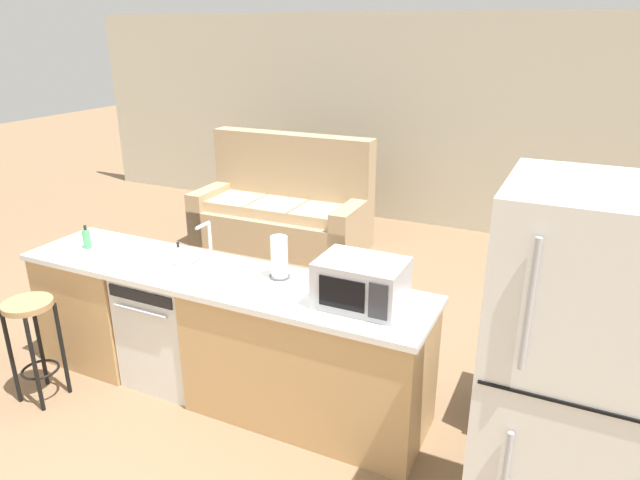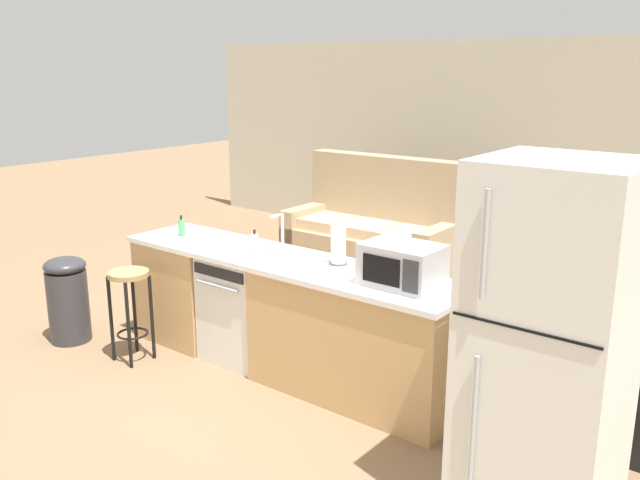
{
  "view_description": "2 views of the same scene",
  "coord_description": "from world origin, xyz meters",
  "px_view_note": "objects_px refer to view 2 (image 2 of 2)",
  "views": [
    {
      "loc": [
        2.26,
        -2.81,
        2.44
      ],
      "look_at": [
        0.73,
        0.39,
        1.1
      ],
      "focal_mm": 32.0,
      "sensor_mm": 36.0,
      "label": 1
    },
    {
      "loc": [
        3.37,
        -3.64,
        2.31
      ],
      "look_at": [
        0.34,
        0.2,
        1.03
      ],
      "focal_mm": 38.0,
      "sensor_mm": 36.0,
      "label": 2
    }
  ],
  "objects_px": {
    "soap_bottle": "(254,243)",
    "dish_soap_bottle": "(182,227)",
    "stove_range": "(604,368)",
    "refrigerator": "(548,351)",
    "bar_stool": "(130,296)",
    "trash_bin": "(68,298)",
    "couch": "(375,233)",
    "microwave": "(402,265)",
    "paper_towel_roll": "(338,246)",
    "dishwasher": "(247,307)",
    "kettle": "(592,277)"
  },
  "relations": [
    {
      "from": "stove_range",
      "to": "bar_stool",
      "type": "distance_m",
      "value": 3.48
    },
    {
      "from": "microwave",
      "to": "kettle",
      "type": "xyz_separation_m",
      "value": [
        1.0,
        0.68,
        -0.05
      ]
    },
    {
      "from": "microwave",
      "to": "bar_stool",
      "type": "height_order",
      "value": "microwave"
    },
    {
      "from": "microwave",
      "to": "bar_stool",
      "type": "relative_size",
      "value": 0.68
    },
    {
      "from": "dish_soap_bottle",
      "to": "trash_bin",
      "type": "height_order",
      "value": "dish_soap_bottle"
    },
    {
      "from": "refrigerator",
      "to": "soap_bottle",
      "type": "relative_size",
      "value": 10.75
    },
    {
      "from": "bar_stool",
      "to": "trash_bin",
      "type": "bearing_deg",
      "value": -172.9
    },
    {
      "from": "stove_range",
      "to": "couch",
      "type": "bearing_deg",
      "value": 145.28
    },
    {
      "from": "paper_towel_roll",
      "to": "couch",
      "type": "bearing_deg",
      "value": 118.46
    },
    {
      "from": "soap_bottle",
      "to": "dish_soap_bottle",
      "type": "relative_size",
      "value": 1.0
    },
    {
      "from": "soap_bottle",
      "to": "couch",
      "type": "xyz_separation_m",
      "value": [
        -0.73,
        2.79,
        -0.58
      ]
    },
    {
      "from": "microwave",
      "to": "kettle",
      "type": "bearing_deg",
      "value": 34.11
    },
    {
      "from": "kettle",
      "to": "bar_stool",
      "type": "distance_m",
      "value": 3.4
    },
    {
      "from": "stove_range",
      "to": "microwave",
      "type": "bearing_deg",
      "value": -154.83
    },
    {
      "from": "trash_bin",
      "to": "soap_bottle",
      "type": "bearing_deg",
      "value": 24.71
    },
    {
      "from": "dishwasher",
      "to": "soap_bottle",
      "type": "xyz_separation_m",
      "value": [
        0.1,
        -0.0,
        0.55
      ]
    },
    {
      "from": "stove_range",
      "to": "dish_soap_bottle",
      "type": "xyz_separation_m",
      "value": [
        -3.33,
        -0.56,
        0.52
      ]
    },
    {
      "from": "stove_range",
      "to": "couch",
      "type": "xyz_separation_m",
      "value": [
        -3.23,
        2.24,
        -0.06
      ]
    },
    {
      "from": "bar_stool",
      "to": "soap_bottle",
      "type": "bearing_deg",
      "value": 38.02
    },
    {
      "from": "stove_range",
      "to": "refrigerator",
      "type": "xyz_separation_m",
      "value": [
        -0.0,
        -1.1,
        0.49
      ]
    },
    {
      "from": "refrigerator",
      "to": "paper_towel_roll",
      "type": "height_order",
      "value": "refrigerator"
    },
    {
      "from": "bar_stool",
      "to": "couch",
      "type": "relative_size",
      "value": 0.37
    },
    {
      "from": "soap_bottle",
      "to": "stove_range",
      "type": "bearing_deg",
      "value": 12.47
    },
    {
      "from": "stove_range",
      "to": "bar_stool",
      "type": "relative_size",
      "value": 1.22
    },
    {
      "from": "paper_towel_roll",
      "to": "soap_bottle",
      "type": "xyz_separation_m",
      "value": [
        -0.71,
        -0.14,
        -0.07
      ]
    },
    {
      "from": "paper_towel_roll",
      "to": "bar_stool",
      "type": "relative_size",
      "value": 0.38
    },
    {
      "from": "refrigerator",
      "to": "soap_bottle",
      "type": "bearing_deg",
      "value": 167.65
    },
    {
      "from": "bar_stool",
      "to": "trash_bin",
      "type": "xyz_separation_m",
      "value": [
        -0.75,
        -0.09,
        -0.16
      ]
    },
    {
      "from": "kettle",
      "to": "bar_stool",
      "type": "xyz_separation_m",
      "value": [
        -3.11,
        -1.29,
        -0.45
      ]
    },
    {
      "from": "soap_bottle",
      "to": "bar_stool",
      "type": "height_order",
      "value": "soap_bottle"
    },
    {
      "from": "stove_range",
      "to": "trash_bin",
      "type": "xyz_separation_m",
      "value": [
        -4.03,
        -1.26,
        -0.07
      ]
    },
    {
      "from": "bar_stool",
      "to": "microwave",
      "type": "bearing_deg",
      "value": 16.22
    },
    {
      "from": "refrigerator",
      "to": "couch",
      "type": "relative_size",
      "value": 0.94
    },
    {
      "from": "trash_bin",
      "to": "couch",
      "type": "relative_size",
      "value": 0.37
    },
    {
      "from": "dish_soap_bottle",
      "to": "refrigerator",
      "type": "bearing_deg",
      "value": -9.11
    },
    {
      "from": "soap_bottle",
      "to": "dish_soap_bottle",
      "type": "height_order",
      "value": "same"
    },
    {
      "from": "refrigerator",
      "to": "microwave",
      "type": "height_order",
      "value": "refrigerator"
    },
    {
      "from": "refrigerator",
      "to": "dish_soap_bottle",
      "type": "distance_m",
      "value": 3.37
    },
    {
      "from": "microwave",
      "to": "paper_towel_roll",
      "type": "xyz_separation_m",
      "value": [
        -0.62,
        0.14,
        -0.0
      ]
    },
    {
      "from": "dish_soap_bottle",
      "to": "couch",
      "type": "distance_m",
      "value": 2.86
    },
    {
      "from": "kettle",
      "to": "trash_bin",
      "type": "distance_m",
      "value": 4.15
    },
    {
      "from": "dish_soap_bottle",
      "to": "kettle",
      "type": "height_order",
      "value": "kettle"
    },
    {
      "from": "dishwasher",
      "to": "stove_range",
      "type": "xyz_separation_m",
      "value": [
        2.6,
        0.55,
        0.03
      ]
    },
    {
      "from": "stove_range",
      "to": "paper_towel_roll",
      "type": "distance_m",
      "value": 1.93
    },
    {
      "from": "paper_towel_roll",
      "to": "kettle",
      "type": "relative_size",
      "value": 1.38
    },
    {
      "from": "soap_bottle",
      "to": "dish_soap_bottle",
      "type": "bearing_deg",
      "value": -179.13
    },
    {
      "from": "bar_stool",
      "to": "dishwasher",
      "type": "bearing_deg",
      "value": 42.22
    },
    {
      "from": "couch",
      "to": "stove_range",
      "type": "bearing_deg",
      "value": -34.72
    },
    {
      "from": "stove_range",
      "to": "couch",
      "type": "relative_size",
      "value": 0.45
    },
    {
      "from": "dishwasher",
      "to": "soap_bottle",
      "type": "relative_size",
      "value": 4.77
    }
  ]
}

